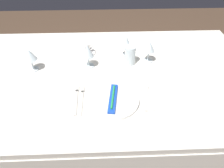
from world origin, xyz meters
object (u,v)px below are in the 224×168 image
(drink_tumbler, at_px, (130,56))
(fork_inner, at_px, (76,99))
(fork_outer, at_px, (82,99))
(wine_glass_centre, at_px, (149,47))
(wine_glass_far, at_px, (126,43))
(dinner_knife, at_px, (144,97))
(toothbrush_package, at_px, (113,98))
(coffee_cup_left, at_px, (85,48))
(dinner_plate, at_px, (113,100))
(spoon_soup, at_px, (149,94))
(wine_glass_left, at_px, (88,52))
(wine_glass_right, at_px, (30,55))

(drink_tumbler, bearing_deg, fork_inner, -134.36)
(drink_tumbler, bearing_deg, fork_outer, -131.04)
(wine_glass_centre, xyz_separation_m, wine_glass_far, (-0.14, 0.08, -0.01))
(dinner_knife, relative_size, wine_glass_centre, 1.45)
(toothbrush_package, relative_size, coffee_cup_left, 2.24)
(dinner_plate, distance_m, wine_glass_centre, 0.45)
(fork_inner, bearing_deg, fork_outer, -12.13)
(spoon_soup, distance_m, coffee_cup_left, 0.57)
(coffee_cup_left, relative_size, drink_tumbler, 0.78)
(fork_inner, height_order, wine_glass_far, wine_glass_far)
(toothbrush_package, bearing_deg, drink_tumbler, 70.61)
(dinner_plate, xyz_separation_m, coffee_cup_left, (-0.17, 0.49, 0.03))
(dinner_knife, xyz_separation_m, wine_glass_left, (-0.31, 0.30, 0.10))
(dinner_plate, bearing_deg, fork_outer, 172.69)
(dinner_plate, distance_m, wine_glass_right, 0.58)
(toothbrush_package, xyz_separation_m, fork_inner, (-0.19, 0.03, -0.02))
(toothbrush_package, relative_size, fork_outer, 0.99)
(toothbrush_package, xyz_separation_m, fork_outer, (-0.16, 0.02, -0.02))
(dinner_knife, xyz_separation_m, wine_glass_right, (-0.65, 0.28, 0.10))
(wine_glass_centre, height_order, drink_tumbler, wine_glass_centre)
(fork_outer, distance_m, spoon_soup, 0.36)
(dinner_plate, relative_size, wine_glass_right, 1.87)
(coffee_cup_left, distance_m, wine_glass_right, 0.37)
(wine_glass_centre, distance_m, drink_tumbler, 0.13)
(fork_inner, xyz_separation_m, spoon_soup, (0.39, 0.02, -0.00))
(wine_glass_left, bearing_deg, spoon_soup, -39.59)
(fork_inner, height_order, spoon_soup, spoon_soup)
(toothbrush_package, xyz_separation_m, wine_glass_left, (-0.14, 0.33, 0.08))
(spoon_soup, height_order, wine_glass_far, wine_glass_far)
(fork_inner, xyz_separation_m, coffee_cup_left, (0.02, 0.46, 0.04))
(wine_glass_centre, xyz_separation_m, wine_glass_right, (-0.72, -0.07, -0.00))
(wine_glass_right, bearing_deg, spoon_soup, -20.61)
(coffee_cup_left, bearing_deg, wine_glass_centre, -16.03)
(dinner_plate, relative_size, wine_glass_centre, 1.82)
(fork_outer, height_order, wine_glass_centre, wine_glass_centre)
(wine_glass_centre, xyz_separation_m, drink_tumbler, (-0.12, -0.02, -0.05))
(wine_glass_right, bearing_deg, fork_inner, -43.61)
(fork_outer, xyz_separation_m, wine_glass_left, (0.02, 0.31, 0.10))
(toothbrush_package, height_order, fork_outer, toothbrush_package)
(coffee_cup_left, xyz_separation_m, wine_glass_left, (0.03, -0.16, 0.06))
(dinner_plate, height_order, wine_glass_left, wine_glass_left)
(drink_tumbler, bearing_deg, wine_glass_centre, 8.92)
(spoon_soup, distance_m, wine_glass_left, 0.45)
(dinner_plate, bearing_deg, wine_glass_right, 147.83)
(dinner_knife, relative_size, coffee_cup_left, 2.28)
(spoon_soup, xyz_separation_m, drink_tumbler, (-0.07, 0.30, 0.05))
(spoon_soup, distance_m, drink_tumbler, 0.31)
(wine_glass_right, bearing_deg, fork_outer, -41.51)
(fork_inner, bearing_deg, wine_glass_far, 54.58)
(fork_outer, relative_size, coffee_cup_left, 2.26)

